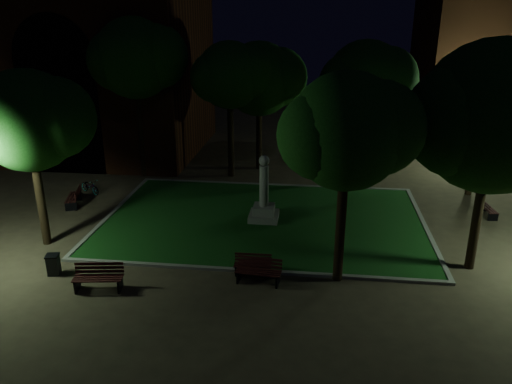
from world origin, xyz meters
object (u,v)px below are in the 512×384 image
(bench_west_near, at_px, (99,278))
(bicycle, at_px, (90,186))
(trash_bin, at_px, (53,264))
(monument, at_px, (264,202))
(bench_near_left, at_px, (253,265))
(bench_near_right, at_px, (259,272))
(bench_left_side, at_px, (74,198))
(bench_right_side, at_px, (487,209))

(bench_west_near, distance_m, bicycle, 10.72)
(trash_bin, xyz_separation_m, bicycle, (-2.52, 8.78, -0.01))
(monument, distance_m, bench_near_left, 5.23)
(bench_near_right, bearing_deg, bench_left_side, 153.88)
(monument, xyz_separation_m, trash_bin, (-7.48, -6.16, -0.54))
(bench_near_left, distance_m, bench_near_right, 0.67)
(bench_near_left, bearing_deg, monument, 90.27)
(bench_west_near, distance_m, bench_left_side, 9.10)
(bench_left_side, height_order, bench_right_side, bench_left_side)
(monument, relative_size, bench_near_right, 1.83)
(bench_left_side, height_order, trash_bin, bench_left_side)
(bench_west_near, height_order, bench_right_side, bench_west_near)
(bicycle, bearing_deg, bench_near_left, -96.45)
(bench_near_right, bearing_deg, bicycle, 147.20)
(bench_west_near, height_order, trash_bin, bench_west_near)
(bench_west_near, bearing_deg, bench_left_side, 112.73)
(bench_left_side, relative_size, trash_bin, 2.19)
(bench_west_near, relative_size, bicycle, 1.18)
(bench_west_near, xyz_separation_m, bench_left_side, (-4.71, 7.78, -0.02))
(bench_near_right, distance_m, bench_west_near, 5.84)
(bench_west_near, relative_size, bench_left_side, 1.03)
(bench_near_left, distance_m, bench_right_side, 12.89)
(monument, bearing_deg, bench_west_near, -127.04)
(bench_west_near, relative_size, trash_bin, 2.25)
(bench_near_right, bearing_deg, bench_right_side, 42.57)
(monument, relative_size, bench_near_left, 2.22)
(bench_near_left, relative_size, bench_left_side, 0.81)
(bench_near_right, bearing_deg, bench_near_left, 122.81)
(bench_left_side, height_order, bicycle, bench_left_side)
(bench_right_side, height_order, bicycle, bicycle)
(trash_bin, bearing_deg, bench_right_side, 23.76)
(bench_near_left, relative_size, bench_near_right, 0.83)
(trash_bin, distance_m, bicycle, 9.13)
(monument, relative_size, bicycle, 2.06)
(bench_near_left, distance_m, trash_bin, 7.67)
(bench_near_right, bearing_deg, monument, 100.37)
(bench_left_side, bearing_deg, bench_near_right, 41.64)
(monument, distance_m, bicycle, 10.35)
(bench_near_left, distance_m, bench_left_side, 11.76)
(bicycle, bearing_deg, bench_right_side, -60.69)
(bench_near_left, xyz_separation_m, bench_right_side, (10.75, 7.12, -0.00))
(bench_near_right, relative_size, bench_west_near, 0.95)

